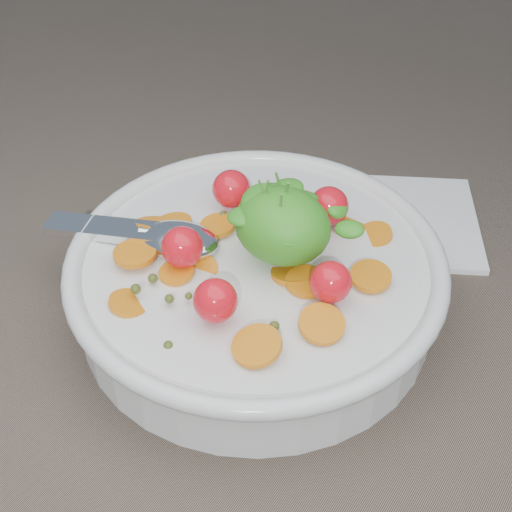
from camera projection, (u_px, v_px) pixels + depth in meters
The scene contains 3 objects.
ground at pixel (260, 311), 0.58m from camera, with size 6.00×6.00×0.00m, color #6D5D4E.
bowl at pixel (256, 278), 0.56m from camera, with size 0.32×0.29×0.12m.
napkin at pixel (394, 220), 0.66m from camera, with size 0.15×0.13×0.01m, color white.
Camera 1 is at (0.22, -0.34, 0.42)m, focal length 50.00 mm.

